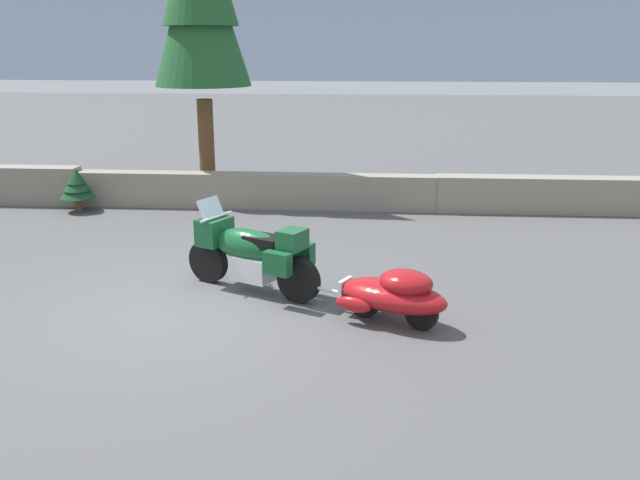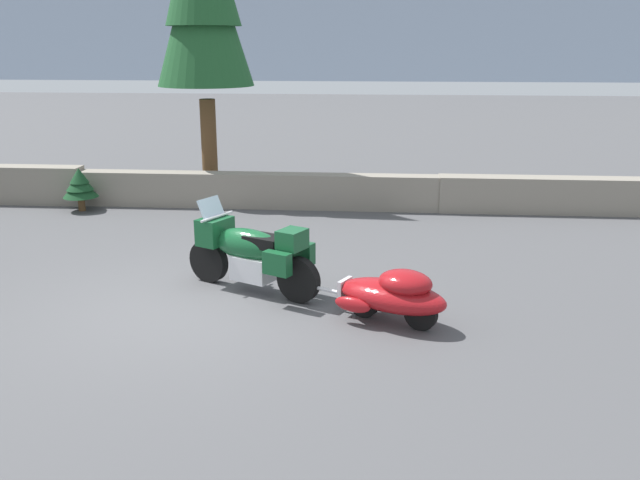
% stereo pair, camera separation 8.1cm
% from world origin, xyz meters
% --- Properties ---
extents(ground_plane, '(80.00, 80.00, 0.00)m').
position_xyz_m(ground_plane, '(0.00, 0.00, 0.00)').
color(ground_plane, '#4C4C4F').
extents(stone_guard_wall, '(24.00, 0.55, 0.86)m').
position_xyz_m(stone_guard_wall, '(-0.08, 6.09, 0.40)').
color(stone_guard_wall, gray).
rests_on(stone_guard_wall, ground).
extents(distant_ridgeline, '(240.00, 80.00, 16.00)m').
position_xyz_m(distant_ridgeline, '(0.00, 96.10, 8.00)').
color(distant_ridgeline, '#99A8BF').
rests_on(distant_ridgeline, ground).
extents(touring_motorcycle, '(2.12, 1.36, 1.33)m').
position_xyz_m(touring_motorcycle, '(0.83, 0.80, 0.62)').
color(touring_motorcycle, black).
rests_on(touring_motorcycle, ground).
extents(car_shaped_trailer, '(2.13, 1.32, 0.76)m').
position_xyz_m(car_shaped_trailer, '(2.89, -0.24, 0.41)').
color(car_shaped_trailer, black).
rests_on(car_shaped_trailer, ground).
extents(pine_sapling_near, '(0.75, 0.75, 0.94)m').
position_xyz_m(pine_sapling_near, '(-3.77, 5.47, 0.59)').
color(pine_sapling_near, brown).
rests_on(pine_sapling_near, ground).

